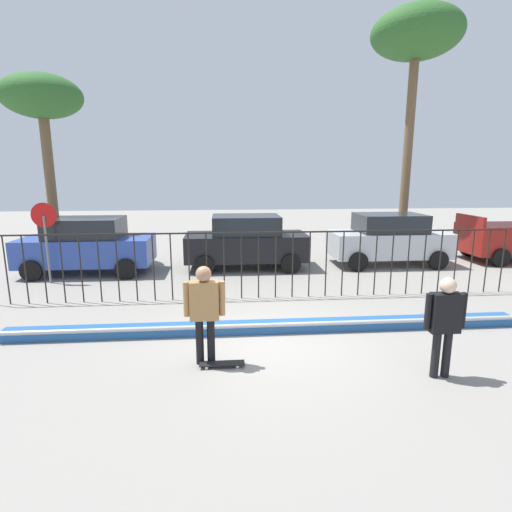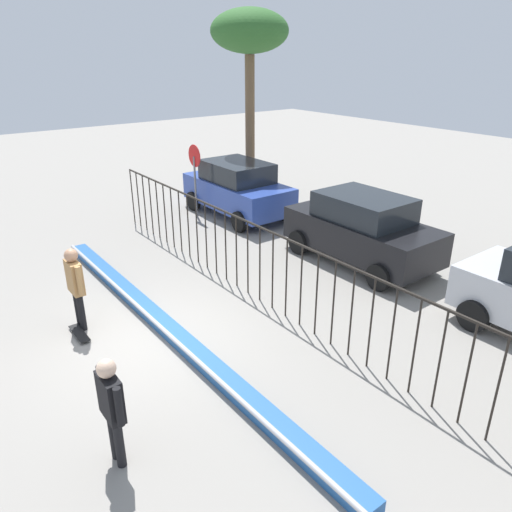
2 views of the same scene
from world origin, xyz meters
TOP-DOWN VIEW (x-y plane):
  - ground_plane at (0.00, 0.00)m, footprint 60.00×60.00m
  - bowl_coping_ledge at (0.00, 0.39)m, footprint 11.00×0.40m
  - perimeter_fence at (-0.00, 2.81)m, footprint 14.04×0.04m
  - skateboarder at (-1.29, -0.94)m, footprint 0.73×0.27m
  - skateboard at (-1.00, -1.10)m, footprint 0.80×0.20m
  - camera_operator at (2.65, -1.76)m, footprint 0.70×0.26m
  - parked_car_blue at (-5.56, 6.08)m, footprint 4.30×2.12m
  - parked_car_black at (-0.13, 6.40)m, footprint 4.30×2.12m
  - parked_car_silver at (5.20, 6.50)m, footprint 4.30×2.12m
  - stop_sign at (-6.36, 4.88)m, footprint 0.76×0.07m
  - palm_tree_tall at (6.65, 8.56)m, footprint 3.49×3.49m
  - palm_tree_short at (-7.31, 7.95)m, footprint 2.81×2.81m

SIDE VIEW (x-z plane):
  - ground_plane at x=0.00m, z-range 0.00..0.00m
  - skateboard at x=-1.00m, z-range 0.02..0.10m
  - bowl_coping_ledge at x=0.00m, z-range -0.01..0.25m
  - parked_car_blue at x=-5.56m, z-range 0.02..1.92m
  - parked_car_black at x=-0.13m, z-range 0.02..1.92m
  - parked_car_silver at x=5.20m, z-range 0.02..1.92m
  - camera_operator at x=2.65m, z-range 0.17..1.90m
  - skateboarder at x=-1.29m, z-range 0.18..1.98m
  - perimeter_fence at x=0.00m, z-range 0.21..2.05m
  - stop_sign at x=-6.36m, z-range 0.37..2.87m
  - palm_tree_short at x=-7.31m, z-range 2.46..9.30m
  - palm_tree_tall at x=6.65m, z-range 3.66..13.30m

